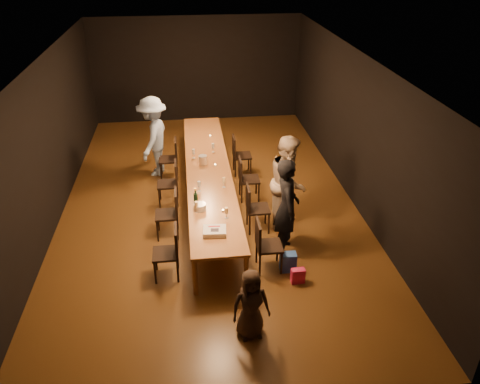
{
  "coord_description": "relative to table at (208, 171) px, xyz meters",
  "views": [
    {
      "loc": [
        -0.39,
        -8.6,
        4.99
      ],
      "look_at": [
        0.47,
        -1.49,
        1.0
      ],
      "focal_mm": 35.0,
      "sensor_mm": 36.0,
      "label": 1
    }
  ],
  "objects": [
    {
      "name": "wineglass_3",
      "position": [
        0.25,
        -0.83,
        0.15
      ],
      "size": [
        0.06,
        0.06,
        0.21
      ],
      "primitive_type": null,
      "color": "beige",
      "rests_on": "table"
    },
    {
      "name": "ground",
      "position": [
        0.0,
        0.0,
        -0.7
      ],
      "size": [
        10.0,
        10.0,
        0.0
      ],
      "primitive_type": "plane",
      "color": "#3F240F",
      "rests_on": "ground"
    },
    {
      "name": "wineglass_5",
      "position": [
        0.16,
        0.82,
        0.15
      ],
      "size": [
        0.06,
        0.06,
        0.21
      ],
      "primitive_type": null,
      "color": "silver",
      "rests_on": "table"
    },
    {
      "name": "chair_right_1",
      "position": [
        0.85,
        -1.2,
        -0.24
      ],
      "size": [
        0.42,
        0.42,
        0.93
      ],
      "primitive_type": null,
      "rotation": [
        0.0,
        0.0,
        -1.57
      ],
      "color": "black",
      "rests_on": "ground"
    },
    {
      "name": "champagne_bottle",
      "position": [
        -0.3,
        -1.38,
        0.2
      ],
      "size": [
        0.09,
        0.09,
        0.31
      ],
      "primitive_type": null,
      "rotation": [
        0.0,
        0.0,
        -0.22
      ],
      "color": "black",
      "rests_on": "table"
    },
    {
      "name": "child",
      "position": [
        0.34,
        -3.83,
        -0.16
      ],
      "size": [
        0.57,
        0.41,
        1.09
      ],
      "primitive_type": "imported",
      "rotation": [
        0.0,
        0.0,
        0.12
      ],
      "color": "#38291F",
      "rests_on": "ground"
    },
    {
      "name": "chair_right_0",
      "position": [
        0.85,
        -2.4,
        -0.24
      ],
      "size": [
        0.42,
        0.42,
        0.93
      ],
      "primitive_type": null,
      "rotation": [
        0.0,
        0.0,
        -1.57
      ],
      "color": "black",
      "rests_on": "ground"
    },
    {
      "name": "room_shell",
      "position": [
        0.0,
        0.0,
        1.38
      ],
      "size": [
        6.04,
        10.04,
        3.02
      ],
      "color": "black",
      "rests_on": "ground"
    },
    {
      "name": "chair_left_3",
      "position": [
        -0.85,
        1.2,
        -0.24
      ],
      "size": [
        0.42,
        0.42,
        0.93
      ],
      "primitive_type": null,
      "rotation": [
        0.0,
        0.0,
        1.57
      ],
      "color": "black",
      "rests_on": "ground"
    },
    {
      "name": "plate_stack",
      "position": [
        -0.24,
        -1.6,
        0.11
      ],
      "size": [
        0.27,
        0.27,
        0.12
      ],
      "primitive_type": "cylinder",
      "rotation": [
        0.0,
        0.0,
        -0.38
      ],
      "color": "silver",
      "rests_on": "table"
    },
    {
      "name": "tealight_far",
      "position": [
        0.15,
        1.71,
        0.06
      ],
      "size": [
        0.05,
        0.05,
        0.03
      ],
      "primitive_type": "cylinder",
      "color": "#B2B7B2",
      "rests_on": "table"
    },
    {
      "name": "birthday_cake",
      "position": [
        -0.04,
        -2.36,
        0.09
      ],
      "size": [
        0.39,
        0.33,
        0.09
      ],
      "rotation": [
        0.0,
        0.0,
        -0.08
      ],
      "color": "white",
      "rests_on": "table"
    },
    {
      "name": "gift_bag_red",
      "position": [
        1.25,
        -2.82,
        -0.57
      ],
      "size": [
        0.22,
        0.13,
        0.26
      ],
      "primitive_type": "cube",
      "rotation": [
        0.0,
        0.0,
        0.04
      ],
      "color": "#D21F55",
      "rests_on": "ground"
    },
    {
      "name": "chair_left_1",
      "position": [
        -0.85,
        -1.2,
        -0.24
      ],
      "size": [
        0.42,
        0.42,
        0.93
      ],
      "primitive_type": null,
      "rotation": [
        0.0,
        0.0,
        1.57
      ],
      "color": "black",
      "rests_on": "ground"
    },
    {
      "name": "tealight_near",
      "position": [
        0.15,
        -1.7,
        0.06
      ],
      "size": [
        0.05,
        0.05,
        0.03
      ],
      "primitive_type": "cylinder",
      "color": "#B2B7B2",
      "rests_on": "table"
    },
    {
      "name": "table",
      "position": [
        0.0,
        0.0,
        0.0
      ],
      "size": [
        0.9,
        6.0,
        0.75
      ],
      "color": "#9A572D",
      "rests_on": "ground"
    },
    {
      "name": "wineglass_2",
      "position": [
        -0.22,
        -0.92,
        0.15
      ],
      "size": [
        0.06,
        0.06,
        0.21
      ],
      "primitive_type": null,
      "color": "silver",
      "rests_on": "table"
    },
    {
      "name": "woman_birthday",
      "position": [
        1.23,
        -1.91,
        0.19
      ],
      "size": [
        0.46,
        0.67,
        1.78
      ],
      "primitive_type": "imported",
      "rotation": [
        0.0,
        0.0,
        1.52
      ],
      "color": "black",
      "rests_on": "ground"
    },
    {
      "name": "ice_bucket",
      "position": [
        -0.1,
        0.23,
        0.15
      ],
      "size": [
        0.19,
        0.19,
        0.2
      ],
      "primitive_type": "cylinder",
      "rotation": [
        0.0,
        0.0,
        -0.05
      ],
      "color": "silver",
      "rests_on": "table"
    },
    {
      "name": "woman_tan",
      "position": [
        1.44,
        -1.03,
        0.21
      ],
      "size": [
        0.91,
        1.04,
        1.82
      ],
      "primitive_type": "imported",
      "rotation": [
        0.0,
        0.0,
        1.28
      ],
      "color": "beige",
      "rests_on": "ground"
    },
    {
      "name": "chair_right_2",
      "position": [
        0.85,
        0.0,
        -0.24
      ],
      "size": [
        0.42,
        0.42,
        0.93
      ],
      "primitive_type": null,
      "rotation": [
        0.0,
        0.0,
        -1.57
      ],
      "color": "black",
      "rests_on": "ground"
    },
    {
      "name": "chair_right_3",
      "position": [
        0.85,
        1.2,
        -0.24
      ],
      "size": [
        0.42,
        0.42,
        0.93
      ],
      "primitive_type": null,
      "rotation": [
        0.0,
        0.0,
        -1.57
      ],
      "color": "black",
      "rests_on": "ground"
    },
    {
      "name": "gift_bag_blue",
      "position": [
        1.16,
        -2.5,
        -0.53
      ],
      "size": [
        0.27,
        0.19,
        0.33
      ],
      "primitive_type": "cube",
      "rotation": [
        0.0,
        0.0,
        -0.04
      ],
      "color": "#2A56B6",
      "rests_on": "ground"
    },
    {
      "name": "wineglass_4",
      "position": [
        -0.27,
        0.56,
        0.15
      ],
      "size": [
        0.06,
        0.06,
        0.21
      ],
      "primitive_type": null,
      "color": "silver",
      "rests_on": "table"
    },
    {
      "name": "wineglass_0",
      "position": [
        -0.3,
        -1.66,
        0.15
      ],
      "size": [
        0.06,
        0.06,
        0.21
      ],
      "primitive_type": null,
      "color": "beige",
      "rests_on": "table"
    },
    {
      "name": "chair_left_0",
      "position": [
        -0.85,
        -2.4,
        -0.24
      ],
      "size": [
        0.42,
        0.42,
        0.93
      ],
      "primitive_type": null,
      "rotation": [
        0.0,
        0.0,
        1.57
      ],
      "color": "black",
      "rests_on": "ground"
    },
    {
      "name": "tealight_mid",
      "position": [
        0.15,
        0.13,
        0.06
      ],
      "size": [
        0.05,
        0.05,
        0.03
      ],
      "primitive_type": "cylinder",
      "color": "#B2B7B2",
      "rests_on": "table"
    },
    {
      "name": "man_blue",
      "position": [
        -1.15,
        1.44,
        0.22
      ],
      "size": [
        0.97,
        1.33,
        1.85
      ],
      "primitive_type": "imported",
      "rotation": [
        0.0,
        0.0,
        -1.83
      ],
      "color": "#9BBCEF",
      "rests_on": "ground"
    },
    {
      "name": "wineglass_1",
      "position": [
        0.19,
        -1.92,
        0.15
      ],
      "size": [
        0.06,
        0.06,
        0.21
      ],
      "primitive_type": null,
      "color": "beige",
      "rests_on": "table"
    },
    {
      "name": "chair_left_2",
      "position": [
        -0.85,
        0.0,
        -0.24
      ],
      "size": [
        0.42,
        0.42,
        0.93
      ],
      "primitive_type": null,
      "rotation": [
        0.0,
        0.0,
        1.57
      ],
      "color": "black",
      "rests_on": "ground"
    }
  ]
}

